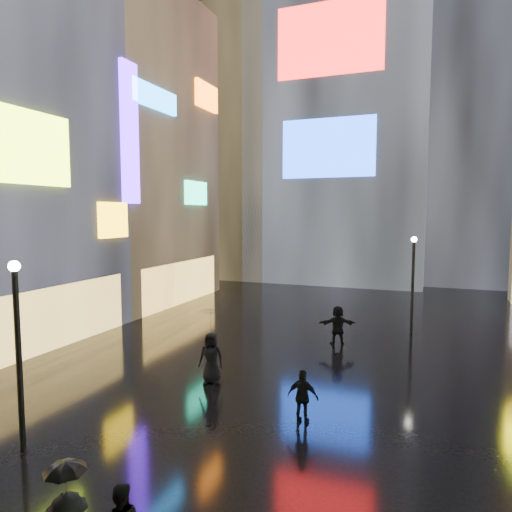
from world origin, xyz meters
The scene contains 12 objects.
ground centered at (0.00, 20.00, 0.00)m, with size 140.00×140.00×0.00m, color black.
building_left_far centered at (-15.98, 26.00, 10.98)m, with size 10.28×12.00×22.00m.
tower_main centered at (-3.00, 43.97, 21.01)m, with size 16.00×14.20×42.00m.
tower_flank_right centered at (9.00, 46.00, 17.00)m, with size 12.00×12.00×34.00m, color black.
tower_flank_left centered at (-14.00, 42.00, 13.00)m, with size 10.00×10.00×26.00m, color black.
lamp_near centered at (-4.71, 6.53, 2.94)m, with size 0.30×0.30×5.20m.
lamp_far centered at (4.66, 23.25, 2.94)m, with size 0.30×0.30×5.20m.
pedestrian_3 centered at (1.99, 10.84, 0.83)m, with size 0.98×0.41×1.67m, color black.
pedestrian_4 centered at (-2.18, 12.90, 0.96)m, with size 0.94×0.61×1.93m, color black.
pedestrian_5 centered at (1.36, 19.64, 0.97)m, with size 1.79×0.57×1.93m, color black.
umbrella_1 centered at (0.02, 3.24, 2.11)m, with size 0.69×0.69×0.61m, color black.
umbrella_2 centered at (-2.18, 12.90, 2.40)m, with size 1.03×1.05×0.95m, color black.
Camera 1 is at (5.50, -2.27, 6.44)m, focal length 32.00 mm.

